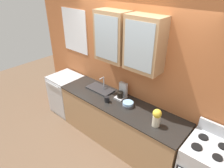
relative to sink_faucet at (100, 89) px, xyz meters
The scene contains 9 objects.
ground_plane 1.08m from the sink_faucet, 10.87° to the right, with size 10.00×10.00×0.00m, color brown.
back_wall_unit 0.83m from the sink_faucet, 23.39° to the left, with size 4.93×0.42×2.71m.
counter 0.74m from the sink_faucet, 10.87° to the right, with size 2.49×0.68×0.89m.
sink_faucet is the anchor object (origin of this frame).
bowl_stack 0.75m from the sink_faucet, ahead, with size 0.20×0.20×0.08m.
vase 1.38m from the sink_faucet, ahead, with size 0.13×0.13×0.29m.
cup_near_sink 0.44m from the sink_faucet, 29.64° to the right, with size 0.13×0.09×0.10m.
dishwasher 1.10m from the sink_faucet, behind, with size 0.62×0.66×0.89m.
coffee_maker 0.50m from the sink_faucet, ahead, with size 0.17×0.20×0.29m.
Camera 1 is at (1.86, -2.28, 2.89)m, focal length 32.37 mm.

